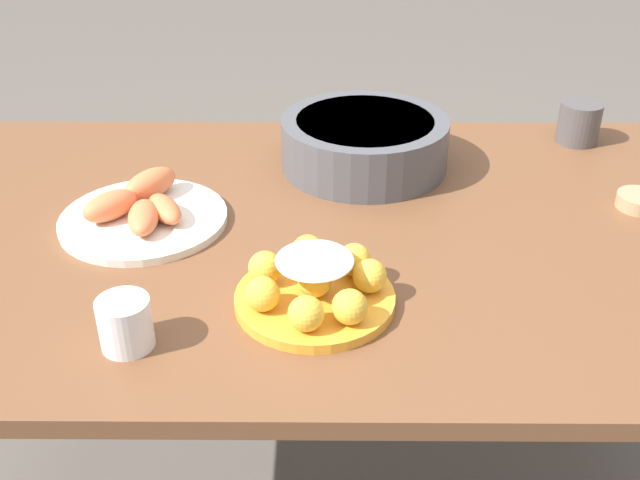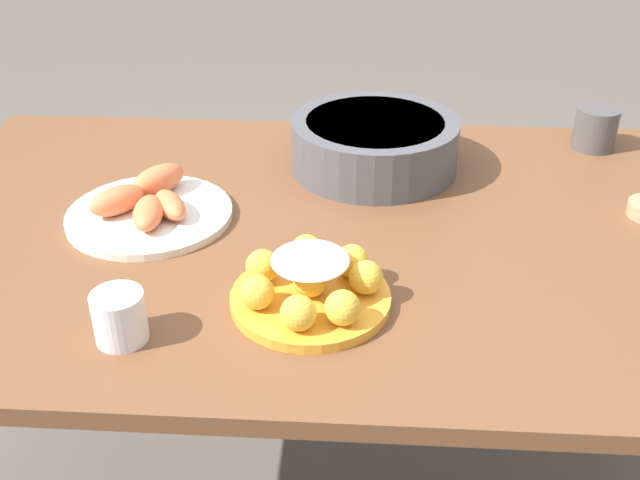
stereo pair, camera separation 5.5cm
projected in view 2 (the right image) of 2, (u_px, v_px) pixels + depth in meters
The scene contains 6 objects.
dining_table at pixel (328, 265), 1.34m from camera, with size 1.52×0.94×0.72m.
cake_plate at pixel (311, 286), 1.09m from camera, with size 0.24×0.24×0.08m.
serving_bowl at pixel (374, 143), 1.47m from camera, with size 0.33×0.33×0.10m.
seafood_platter at pixel (149, 207), 1.31m from camera, with size 0.29×0.29×0.07m.
cup_near at pixel (120, 317), 1.01m from camera, with size 0.07×0.07×0.07m.
cup_far at pixel (595, 128), 1.56m from camera, with size 0.09×0.09×0.09m.
Camera 2 is at (0.05, -1.12, 1.37)m, focal length 42.00 mm.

